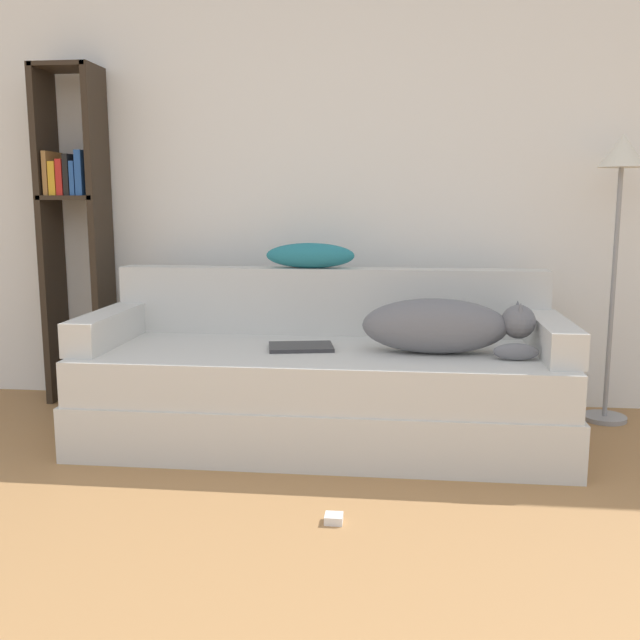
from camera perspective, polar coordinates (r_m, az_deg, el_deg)
name	(u,v)px	position (r m, az deg, el deg)	size (l,w,h in m)	color
wall_back	(342,161)	(4.03, 1.74, 12.56)	(8.20, 0.06, 2.70)	white
couch	(322,395)	(3.40, 0.18, -6.05)	(2.24, 0.89, 0.45)	silver
couch_backrest	(330,301)	(3.69, 0.82, 1.53)	(2.20, 0.15, 0.34)	silver
couch_arm_left	(108,328)	(3.59, -16.64, -0.60)	(0.15, 0.70, 0.15)	silver
couch_arm_right	(552,337)	(3.38, 18.08, -1.29)	(0.15, 0.70, 0.15)	silver
dog	(443,326)	(3.26, 9.84, -0.48)	(0.77, 0.27, 0.25)	slate
laptop	(301,347)	(3.33, -1.54, -2.17)	(0.33, 0.26, 0.02)	#2D2D30
throw_pillow	(310,256)	(3.67, -0.79, 5.18)	(0.46, 0.16, 0.13)	teal
bookshelf	(74,219)	(4.23, -19.05, 7.64)	(0.33, 0.26, 1.86)	#2D2319
floor_lamp	(620,194)	(3.90, 22.84, 9.30)	(0.23, 0.23, 1.46)	gray
power_adapter	(334,519)	(2.64, 1.11, -15.60)	(0.06, 0.06, 0.03)	silver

